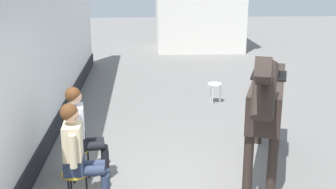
{
  "coord_description": "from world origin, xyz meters",
  "views": [
    {
      "loc": [
        -0.81,
        -5.3,
        2.93
      ],
      "look_at": [
        -0.4,
        1.2,
        1.05
      ],
      "focal_mm": 46.07,
      "sensor_mm": 36.0,
      "label": 1
    }
  ],
  "objects_px": {
    "seated_visitor_far": "(81,129)",
    "spare_stool_white": "(215,86)",
    "seated_visitor_near": "(78,151)",
    "saddled_horse_center": "(267,97)"
  },
  "relations": [
    {
      "from": "seated_visitor_near",
      "to": "seated_visitor_far",
      "type": "bearing_deg",
      "value": 94.99
    },
    {
      "from": "seated_visitor_near",
      "to": "seated_visitor_far",
      "type": "distance_m",
      "value": 0.78
    },
    {
      "from": "saddled_horse_center",
      "to": "spare_stool_white",
      "type": "distance_m",
      "value": 3.59
    },
    {
      "from": "spare_stool_white",
      "to": "seated_visitor_near",
      "type": "bearing_deg",
      "value": -119.33
    },
    {
      "from": "seated_visitor_far",
      "to": "spare_stool_white",
      "type": "relative_size",
      "value": 3.02
    },
    {
      "from": "saddled_horse_center",
      "to": "spare_stool_white",
      "type": "xyz_separation_m",
      "value": [
        -0.15,
        3.5,
        -0.76
      ]
    },
    {
      "from": "saddled_horse_center",
      "to": "seated_visitor_far",
      "type": "bearing_deg",
      "value": -177.89
    },
    {
      "from": "seated_visitor_near",
      "to": "spare_stool_white",
      "type": "distance_m",
      "value": 5.03
    },
    {
      "from": "spare_stool_white",
      "to": "saddled_horse_center",
      "type": "bearing_deg",
      "value": -87.55
    },
    {
      "from": "seated_visitor_far",
      "to": "saddled_horse_center",
      "type": "xyz_separation_m",
      "value": [
        2.68,
        0.1,
        0.38
      ]
    }
  ]
}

